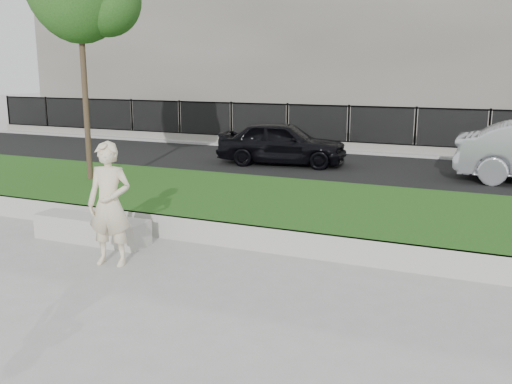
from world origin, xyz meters
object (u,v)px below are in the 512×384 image
at_px(stone_bench, 92,229).
at_px(man, 110,204).
at_px(book, 101,219).
at_px(car_dark, 282,143).

relative_size(stone_bench, man, 1.12).
bearing_deg(book, stone_bench, 128.51).
bearing_deg(man, stone_bench, 130.92).
xyz_separation_m(book, car_dark, (-0.08, 8.34, 0.25)).
height_order(book, car_dark, car_dark).
relative_size(man, car_dark, 0.48).
bearing_deg(car_dark, man, 177.01).
distance_m(man, book, 1.12).
bearing_deg(stone_bench, book, -17.72).
height_order(stone_bench, man, man).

